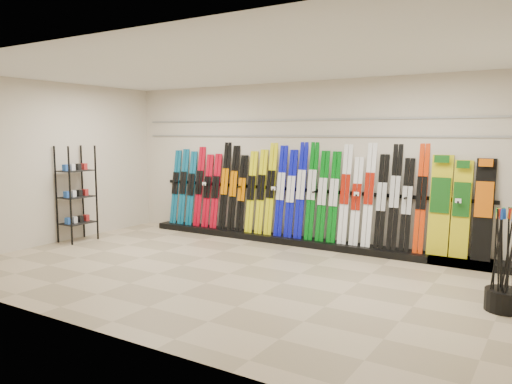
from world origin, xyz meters
The scene contains 12 objects.
floor centered at (0.00, 0.00, 0.00)m, with size 8.00×8.00×0.00m, color gray.
back_wall centered at (0.00, 2.50, 1.50)m, with size 8.00×8.00×0.00m, color beige.
left_wall centered at (-4.00, 0.00, 1.50)m, with size 5.00×5.00×0.00m, color beige.
ceiling centered at (0.00, 0.00, 3.00)m, with size 8.00×8.00×0.00m, color silver.
ski_rack_base centered at (0.22, 2.28, 0.06)m, with size 8.00×0.40×0.12m, color black.
skis centered at (-0.41, 2.36, 0.95)m, with size 5.38×0.30×1.82m.
snowboards centered at (2.75, 2.36, 0.90)m, with size 0.95×0.25×1.59m.
accessory_rack centered at (-3.75, 0.33, 0.91)m, with size 0.40×0.60×1.82m, color black.
pole_bin centered at (3.60, 0.43, 0.12)m, with size 0.43×0.43×0.25m, color black.
ski_poles centered at (3.57, 0.41, 0.61)m, with size 0.28×0.30×1.18m.
slatwall_rail_0 centered at (0.00, 2.48, 2.00)m, with size 7.60×0.02×0.03m, color gray.
slatwall_rail_1 centered at (0.00, 2.48, 2.30)m, with size 7.60×0.02×0.03m, color gray.
Camera 1 is at (4.11, -5.85, 2.05)m, focal length 35.00 mm.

